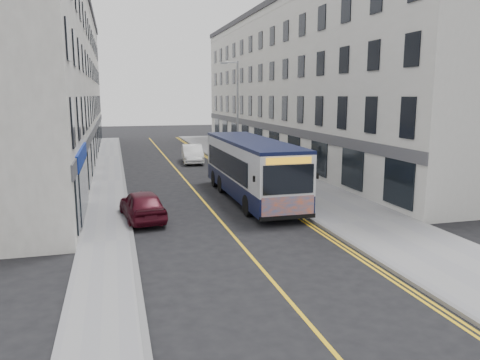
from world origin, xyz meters
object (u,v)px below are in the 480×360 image
city_bus (251,167)px  pedestrian_far (267,159)px  bicycle (297,195)px  pedestrian_near (271,157)px  car_maroon (142,205)px  car_white (192,154)px  streetlamp (237,112)px

city_bus → pedestrian_far: bearing=66.3°
bicycle → pedestrian_near: size_ratio=1.11×
bicycle → car_maroon: bearing=88.6°
bicycle → car_maroon: (-7.80, -0.61, 0.09)m
pedestrian_far → car_white: bearing=86.5°
city_bus → bicycle: (1.81, -2.21, -1.17)m
streetlamp → car_white: (-2.36, 5.67, -3.63)m
bicycle → car_maroon: size_ratio=0.46×
car_white → streetlamp: bearing=-62.5°
bicycle → pedestrian_near: pedestrian_near is taller
streetlamp → pedestrian_far: 4.10m
city_bus → car_white: size_ratio=2.46×
bicycle → city_bus: bearing=33.4°
streetlamp → pedestrian_far: streetlamp is taller
bicycle → car_maroon: 7.82m
car_white → pedestrian_far: bearing=-49.2°
pedestrian_near → car_white: size_ratio=0.37×
car_white → car_maroon: 18.40m
car_maroon → streetlamp: bearing=-129.3°
streetlamp → car_white: size_ratio=1.75×
car_maroon → car_white: bearing=-113.4°
car_maroon → bicycle: bearing=177.4°
pedestrian_near → car_maroon: 16.13m
bicycle → pedestrian_far: (1.95, 10.76, 0.35)m
pedestrian_near → car_maroon: bearing=-113.0°
streetlamp → bicycle: 11.98m
car_white → car_maroon: bearing=-101.6°
car_white → bicycle: bearing=-76.5°
city_bus → streetlamp: bearing=80.2°
pedestrian_far → car_white: size_ratio=0.37×
city_bus → car_white: city_bus is taller
streetlamp → car_maroon: size_ratio=1.94×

